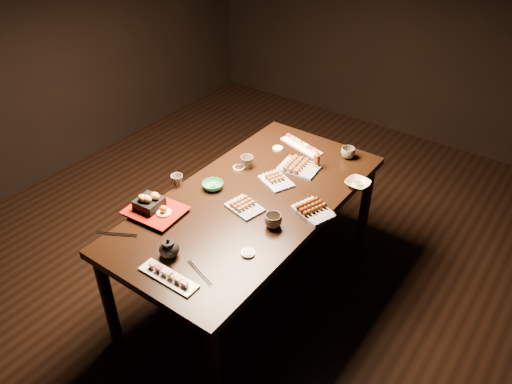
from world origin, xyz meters
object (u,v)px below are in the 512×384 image
teapot (169,247)px  condiment_bottle (317,159)px  dining_table (251,246)px  yakitori_plate_right (245,205)px  teacup_far_left (247,162)px  teacup_far_right (348,153)px  yakitori_plate_center (276,179)px  sushi_platter_far (301,144)px  sushi_platter_near (168,275)px  teacup_mid_right (273,221)px  yakitori_plate_left (299,165)px  edamame_bowl_cream (358,184)px  tempura_tray (155,205)px  edamame_bowl_green (213,186)px  teacup_near_left (177,180)px

teapot → condiment_bottle: bearing=116.8°
dining_table → yakitori_plate_right: bearing=-58.9°
yakitori_plate_right → teacup_far_left: size_ratio=2.40×
teacup_far_right → condiment_bottle: size_ratio=0.73×
yakitori_plate_center → yakitori_plate_right: yakitori_plate_center is taller
sushi_platter_far → yakitori_plate_center: size_ratio=1.63×
yakitori_plate_center → teapot: size_ratio=1.68×
yakitori_plate_right → teacup_far_right: size_ratio=2.14×
sushi_platter_near → teacup_mid_right: 0.66m
yakitori_plate_center → teacup_far_right: 0.57m
yakitori_plate_right → teapot: teapot is taller
sushi_platter_far → yakitori_plate_right: (0.11, -0.80, 0.01)m
teacup_far_left → dining_table: bearing=-49.3°
yakitori_plate_left → edamame_bowl_cream: size_ratio=1.69×
teacup_mid_right → teacup_far_left: 0.63m
teacup_far_right → tempura_tray: bearing=-116.8°
tempura_tray → condiment_bottle: (0.49, 0.96, 0.01)m
yakitori_plate_left → teapot: 1.09m
sushi_platter_far → yakitori_plate_left: bearing=134.4°
sushi_platter_near → sushi_platter_far: (-0.15, 1.46, 0.00)m
sushi_platter_near → teacup_far_left: bearing=105.8°
yakitori_plate_right → condiment_bottle: (0.11, 0.63, 0.04)m
sushi_platter_far → teacup_far_left: size_ratio=4.00×
yakitori_plate_center → dining_table: bearing=-71.3°
yakitori_plate_center → tempura_tray: tempura_tray is taller
dining_table → edamame_bowl_green: 0.47m
edamame_bowl_green → teacup_near_left: (-0.20, -0.10, 0.01)m
yakitori_plate_center → teacup_far_right: (0.22, 0.52, 0.01)m
yakitori_plate_center → teacup_near_left: (-0.48, -0.39, 0.01)m
yakitori_plate_left → edamame_bowl_cream: yakitori_plate_left is taller
teacup_near_left → teapot: bearing=-50.1°
sushi_platter_far → teacup_far_right: bearing=-153.9°
yakitori_plate_center → teapot: teapot is taller
teapot → teacup_far_right: bearing=113.9°
yakitori_plate_right → teacup_mid_right: teacup_mid_right is taller
yakitori_plate_left → teapot: bearing=-102.0°
dining_table → teapot: bearing=-78.4°
yakitori_plate_right → teacup_far_left: bearing=137.2°
teacup_near_left → edamame_bowl_cream: bearing=35.3°
teacup_far_left → teacup_far_right: size_ratio=0.89×
dining_table → edamame_bowl_cream: edamame_bowl_cream is taller
teacup_far_left → teacup_far_right: 0.68m
sushi_platter_near → teacup_far_right: (0.18, 1.52, 0.02)m
edamame_bowl_green → teacup_far_left: size_ratio=1.53×
tempura_tray → yakitori_plate_left: bearing=60.2°
yakitori_plate_center → condiment_bottle: 0.32m
yakitori_plate_right → teacup_near_left: (-0.48, -0.05, 0.01)m
sushi_platter_near → teacup_far_left: size_ratio=3.90×
yakitori_plate_left → teacup_near_left: size_ratio=3.25×
sushi_platter_near → teacup_near_left: bearing=130.2°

